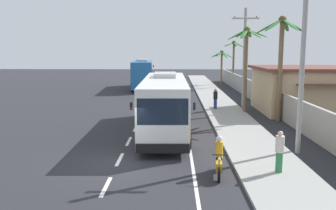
% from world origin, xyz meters
% --- Properties ---
extents(ground_plane, '(160.00, 160.00, 0.00)m').
position_xyz_m(ground_plane, '(0.00, 0.00, 0.00)').
color(ground_plane, '#28282D').
extents(sidewalk_kerb, '(3.20, 90.00, 0.14)m').
position_xyz_m(sidewalk_kerb, '(6.80, 10.00, 0.07)').
color(sidewalk_kerb, '#999993').
rests_on(sidewalk_kerb, ground).
extents(lane_markings, '(3.56, 71.00, 0.01)m').
position_xyz_m(lane_markings, '(2.02, 14.70, 0.00)').
color(lane_markings, white).
rests_on(lane_markings, ground).
extents(boundary_wall, '(0.24, 60.00, 1.98)m').
position_xyz_m(boundary_wall, '(10.60, 14.00, 0.99)').
color(boundary_wall, '#9E998E').
rests_on(boundary_wall, ground).
extents(coach_bus_foreground, '(3.07, 12.25, 3.63)m').
position_xyz_m(coach_bus_foreground, '(1.97, 6.54, 1.89)').
color(coach_bus_foreground, white).
rests_on(coach_bus_foreground, ground).
extents(coach_bus_far_lane, '(3.34, 10.95, 3.94)m').
position_xyz_m(coach_bus_far_lane, '(-1.65, 31.49, 2.05)').
color(coach_bus_far_lane, '#2366A8').
rests_on(coach_bus_far_lane, ground).
extents(motorcycle_beside_bus, '(0.56, 1.96, 1.62)m').
position_xyz_m(motorcycle_beside_bus, '(3.41, 15.34, 0.66)').
color(motorcycle_beside_bus, black).
rests_on(motorcycle_beside_bus, ground).
extents(motorcycle_trailing, '(0.56, 1.96, 1.67)m').
position_xyz_m(motorcycle_trailing, '(4.42, -1.57, 0.67)').
color(motorcycle_trailing, black).
rests_on(motorcycle_trailing, ground).
extents(pedestrian_near_kerb, '(0.36, 0.36, 1.74)m').
position_xyz_m(pedestrian_near_kerb, '(6.91, -1.48, 1.05)').
color(pedestrian_near_kerb, '#2D7A47').
rests_on(pedestrian_near_kerb, sidewalk_kerb).
extents(pedestrian_midwalk, '(0.36, 0.36, 1.72)m').
position_xyz_m(pedestrian_midwalk, '(6.08, 14.63, 1.04)').
color(pedestrian_midwalk, navy).
rests_on(pedestrian_midwalk, sidewalk_kerb).
extents(utility_pole_nearest, '(2.13, 0.24, 9.29)m').
position_xyz_m(utility_pole_nearest, '(8.79, 1.81, 4.83)').
color(utility_pole_nearest, '#9E9E99').
rests_on(utility_pole_nearest, ground).
extents(utility_pole_mid, '(2.34, 0.24, 8.69)m').
position_xyz_m(utility_pole_mid, '(8.67, 15.89, 4.58)').
color(utility_pole_mid, '#9E9E99').
rests_on(utility_pole_mid, ground).
extents(palm_nearest, '(3.19, 3.08, 6.96)m').
position_xyz_m(palm_nearest, '(8.30, 13.22, 5.02)').
color(palm_nearest, brown).
rests_on(palm_nearest, ground).
extents(palm_second, '(3.34, 3.33, 5.07)m').
position_xyz_m(palm_second, '(9.41, 36.92, 3.74)').
color(palm_second, brown).
rests_on(palm_second, ground).
extents(palm_third, '(3.68, 3.84, 7.52)m').
position_xyz_m(palm_third, '(10.19, 10.22, 5.08)').
color(palm_third, brown).
rests_on(palm_third, ground).
extents(palm_fourth, '(2.83, 3.07, 6.36)m').
position_xyz_m(palm_fourth, '(10.60, 33.69, 4.54)').
color(palm_fourth, brown).
rests_on(palm_fourth, ground).
extents(roadside_building, '(12.28, 8.07, 3.75)m').
position_xyz_m(roadside_building, '(15.54, 14.05, 1.89)').
color(roadside_building, tan).
rests_on(roadside_building, ground).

